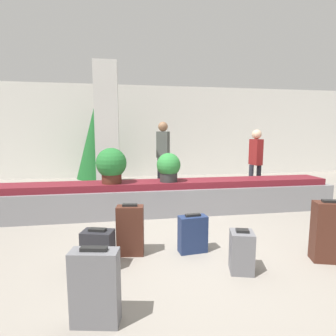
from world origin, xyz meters
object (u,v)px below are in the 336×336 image
object	(u,v)px
suitcase_5	(329,232)
suitcase_4	(242,252)
pillar	(107,131)
decorated_tree	(97,139)
suitcase_3	(193,234)
traveler_1	(256,157)
potted_plant_0	(168,167)
suitcase_0	(130,230)
suitcase_2	(98,249)
suitcase_1	(95,287)
potted_plant_1	(111,165)
traveler_0	(163,149)

from	to	relation	value
suitcase_5	suitcase_4	bearing A→B (deg)	-159.56
pillar	decorated_tree	xyz separation A→B (m)	(-0.42, 1.69, -0.24)
suitcase_3	traveler_1	bearing A→B (deg)	44.23
suitcase_4	pillar	bearing A→B (deg)	128.42
pillar	potted_plant_0	distance (m)	2.22
pillar	potted_plant_0	xyz separation A→B (m)	(1.22, -1.72, -0.69)
pillar	traveler_1	size ratio (longest dim) A/B	1.96
pillar	traveler_1	distance (m)	3.65
suitcase_0	suitcase_2	xyz separation A→B (m)	(-0.37, -0.29, -0.09)
pillar	decorated_tree	size ratio (longest dim) A/B	1.26
suitcase_1	suitcase_5	world-z (taller)	suitcase_5
pillar	traveler_1	world-z (taller)	pillar
suitcase_5	potted_plant_1	distance (m)	3.48
suitcase_3	suitcase_5	xyz separation A→B (m)	(1.55, -0.50, 0.12)
traveler_0	suitcase_4	bearing A→B (deg)	-54.62
suitcase_3	potted_plant_1	bearing A→B (deg)	117.11
suitcase_1	suitcase_0	bearing A→B (deg)	86.54
potted_plant_1	traveler_1	size ratio (longest dim) A/B	0.40
suitcase_1	suitcase_2	size ratio (longest dim) A/B	1.38
pillar	suitcase_2	size ratio (longest dim) A/B	6.78
potted_plant_1	traveler_1	distance (m)	3.53
suitcase_3	suitcase_5	distance (m)	1.63
suitcase_2	suitcase_3	xyz separation A→B (m)	(1.17, 0.23, 0.02)
suitcase_3	suitcase_1	bearing A→B (deg)	-139.87
suitcase_1	traveler_0	size ratio (longest dim) A/B	0.35
suitcase_1	potted_plant_0	distance (m)	3.07
traveler_1	decorated_tree	bearing A→B (deg)	-129.43
suitcase_0	suitcase_3	distance (m)	0.81
potted_plant_1	decorated_tree	bearing A→B (deg)	99.78
suitcase_1	suitcase_4	world-z (taller)	suitcase_1
pillar	suitcase_2	bearing A→B (deg)	-88.53
traveler_0	suitcase_1	bearing A→B (deg)	-72.14
suitcase_1	potted_plant_1	size ratio (longest dim) A/B	1.01
suitcase_4	traveler_1	bearing A→B (deg)	76.10
suitcase_1	suitcase_2	bearing A→B (deg)	104.99
suitcase_0	suitcase_1	xyz separation A→B (m)	(-0.30, -1.20, -0.00)
traveler_1	suitcase_5	bearing A→B (deg)	-21.41
suitcase_4	suitcase_5	size ratio (longest dim) A/B	0.65
potted_plant_0	traveler_1	size ratio (longest dim) A/B	0.33
traveler_0	potted_plant_0	bearing A→B (deg)	-63.38
suitcase_5	pillar	bearing A→B (deg)	142.89
pillar	potted_plant_1	size ratio (longest dim) A/B	4.93
suitcase_1	suitcase_4	distance (m)	1.62
suitcase_0	suitcase_5	xyz separation A→B (m)	(2.35, -0.56, 0.05)
suitcase_0	suitcase_1	bearing A→B (deg)	-96.59
suitcase_3	traveler_1	distance (m)	3.63
suitcase_2	suitcase_5	world-z (taller)	suitcase_5
pillar	decorated_tree	world-z (taller)	pillar
suitcase_3	suitcase_4	size ratio (longest dim) A/B	1.04
suitcase_5	potted_plant_1	size ratio (longest dim) A/B	1.17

